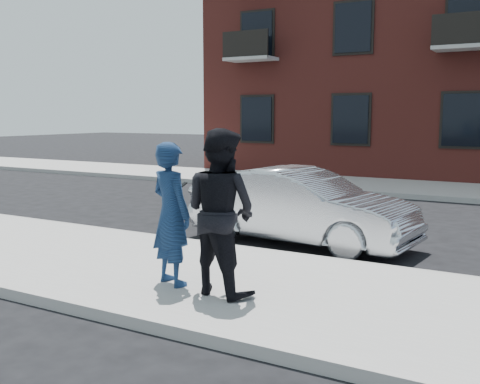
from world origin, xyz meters
The scene contains 8 objects.
ground centered at (0.00, 0.00, 0.00)m, with size 100.00×100.00×0.00m, color black.
near_sidewalk centered at (0.00, -0.25, 0.07)m, with size 50.00×3.50×0.15m, color #999791.
near_curb centered at (0.00, 1.55, 0.07)m, with size 50.00×0.10×0.15m, color #999691.
far_sidewalk centered at (0.00, 11.25, 0.07)m, with size 50.00×3.50×0.15m, color #999791.
far_curb centered at (0.00, 9.45, 0.07)m, with size 50.00×0.10×0.15m, color #999691.
silver_sedan centered at (-1.23, 2.81, 0.70)m, with size 1.48×4.24×1.40m, color #B7BABF.
man_hoodie centered at (-1.54, -0.76, 1.09)m, with size 0.80×0.65×1.88m.
man_peacoat centered at (-0.78, -0.76, 1.18)m, with size 1.13×0.96×2.07m.
Camera 1 is at (2.80, -6.62, 2.38)m, focal length 42.00 mm.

